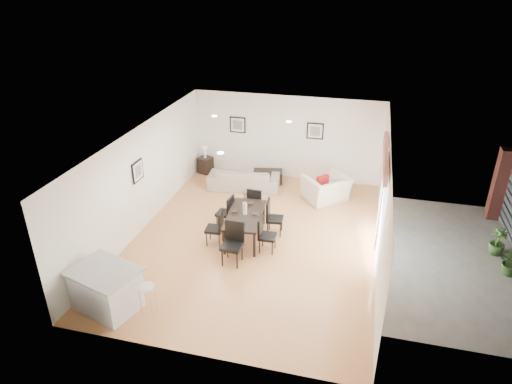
% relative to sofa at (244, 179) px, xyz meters
% --- Properties ---
extents(ground, '(8.00, 8.00, 0.00)m').
position_rel_sofa_xyz_m(ground, '(1.08, -2.81, -0.32)').
color(ground, tan).
rests_on(ground, ground).
extents(wall_back, '(6.00, 0.04, 2.70)m').
position_rel_sofa_xyz_m(wall_back, '(1.08, 1.19, 1.03)').
color(wall_back, white).
rests_on(wall_back, ground).
extents(wall_front, '(6.00, 0.04, 2.70)m').
position_rel_sofa_xyz_m(wall_front, '(1.08, -6.81, 1.03)').
color(wall_front, white).
rests_on(wall_front, ground).
extents(wall_left, '(0.04, 8.00, 2.70)m').
position_rel_sofa_xyz_m(wall_left, '(-1.92, -2.81, 1.03)').
color(wall_left, white).
rests_on(wall_left, ground).
extents(wall_right, '(0.04, 8.00, 2.70)m').
position_rel_sofa_xyz_m(wall_right, '(4.08, -2.81, 1.03)').
color(wall_right, white).
rests_on(wall_right, ground).
extents(ceiling, '(6.00, 8.00, 0.02)m').
position_rel_sofa_xyz_m(ceiling, '(1.08, -2.81, 2.38)').
color(ceiling, white).
rests_on(ceiling, wall_back).
extents(sofa, '(2.26, 1.10, 0.64)m').
position_rel_sofa_xyz_m(sofa, '(0.00, 0.00, 0.00)').
color(sofa, '#A09681').
rests_on(sofa, ground).
extents(armchair, '(1.59, 1.57, 0.78)m').
position_rel_sofa_xyz_m(armchair, '(2.57, -0.22, 0.07)').
color(armchair, silver).
rests_on(armchair, ground).
extents(courtyard_plant_a, '(0.58, 0.50, 0.62)m').
position_rel_sofa_xyz_m(courtyard_plant_a, '(6.98, -2.83, -0.01)').
color(courtyard_plant_a, '#345424').
rests_on(courtyard_plant_a, ground).
extents(courtyard_plant_b, '(0.49, 0.49, 0.67)m').
position_rel_sofa_xyz_m(courtyard_plant_b, '(6.84, -2.02, 0.02)').
color(courtyard_plant_b, '#345424').
rests_on(courtyard_plant_b, ground).
extents(dining_table, '(0.99, 1.75, 0.70)m').
position_rel_sofa_xyz_m(dining_table, '(0.83, -2.83, 0.31)').
color(dining_table, black).
rests_on(dining_table, ground).
extents(dining_chair_wnear, '(0.44, 0.44, 0.91)m').
position_rel_sofa_xyz_m(dining_chair_wnear, '(0.23, -3.24, 0.19)').
color(dining_chair_wnear, black).
rests_on(dining_chair_wnear, ground).
extents(dining_chair_wfar, '(0.44, 0.44, 0.90)m').
position_rel_sofa_xyz_m(dining_chair_wfar, '(0.23, -2.42, 0.18)').
color(dining_chair_wfar, black).
rests_on(dining_chair_wfar, ground).
extents(dining_chair_enear, '(0.40, 0.40, 0.89)m').
position_rel_sofa_xyz_m(dining_chair_enear, '(1.42, -3.25, 0.18)').
color(dining_chair_enear, black).
rests_on(dining_chair_enear, ground).
extents(dining_chair_efar, '(0.45, 0.45, 0.93)m').
position_rel_sofa_xyz_m(dining_chair_efar, '(1.42, -2.42, 0.20)').
color(dining_chair_efar, black).
rests_on(dining_chair_efar, ground).
extents(dining_chair_head, '(0.48, 0.48, 1.02)m').
position_rel_sofa_xyz_m(dining_chair_head, '(0.83, -3.86, 0.25)').
color(dining_chair_head, black).
rests_on(dining_chair_head, ground).
extents(dining_chair_foot, '(0.44, 0.44, 0.92)m').
position_rel_sofa_xyz_m(dining_chair_foot, '(0.82, -1.79, 0.19)').
color(dining_chair_foot, black).
rests_on(dining_chair_foot, ground).
extents(vase, '(0.86, 1.31, 0.66)m').
position_rel_sofa_xyz_m(vase, '(0.83, -2.83, 0.66)').
color(vase, white).
rests_on(vase, dining_table).
extents(coffee_table, '(1.01, 0.73, 0.37)m').
position_rel_sofa_xyz_m(coffee_table, '(0.62, 0.63, -0.14)').
color(coffee_table, black).
rests_on(coffee_table, ground).
extents(side_table, '(0.52, 0.52, 0.54)m').
position_rel_sofa_xyz_m(side_table, '(-1.57, 0.84, -0.05)').
color(side_table, black).
rests_on(side_table, ground).
extents(table_lamp, '(0.20, 0.20, 0.37)m').
position_rel_sofa_xyz_m(table_lamp, '(-1.57, 0.84, 0.46)').
color(table_lamp, white).
rests_on(table_lamp, side_table).
extents(cushion, '(0.35, 0.35, 0.38)m').
position_rel_sofa_xyz_m(cushion, '(2.46, -0.33, 0.32)').
color(cushion, maroon).
rests_on(cushion, armchair).
extents(kitchen_island, '(1.52, 1.32, 0.90)m').
position_rel_sofa_xyz_m(kitchen_island, '(-1.15, -6.04, 0.14)').
color(kitchen_island, silver).
rests_on(kitchen_island, ground).
extents(bar_stool, '(0.32, 0.32, 0.69)m').
position_rel_sofa_xyz_m(bar_stool, '(-0.25, -6.04, 0.28)').
color(bar_stool, silver).
rests_on(bar_stool, ground).
extents(framed_print_back_left, '(0.52, 0.04, 0.52)m').
position_rel_sofa_xyz_m(framed_print_back_left, '(-0.52, 1.16, 1.33)').
color(framed_print_back_left, black).
rests_on(framed_print_back_left, wall_back).
extents(framed_print_back_right, '(0.52, 0.04, 0.52)m').
position_rel_sofa_xyz_m(framed_print_back_right, '(1.98, 1.16, 1.33)').
color(framed_print_back_right, black).
rests_on(framed_print_back_right, wall_back).
extents(framed_print_left_wall, '(0.04, 0.52, 0.52)m').
position_rel_sofa_xyz_m(framed_print_left_wall, '(-1.89, -3.01, 1.33)').
color(framed_print_left_wall, black).
rests_on(framed_print_left_wall, wall_left).
extents(sliding_door, '(0.12, 2.70, 2.57)m').
position_rel_sofa_xyz_m(sliding_door, '(4.04, -2.51, 1.35)').
color(sliding_door, white).
rests_on(sliding_door, wall_right).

